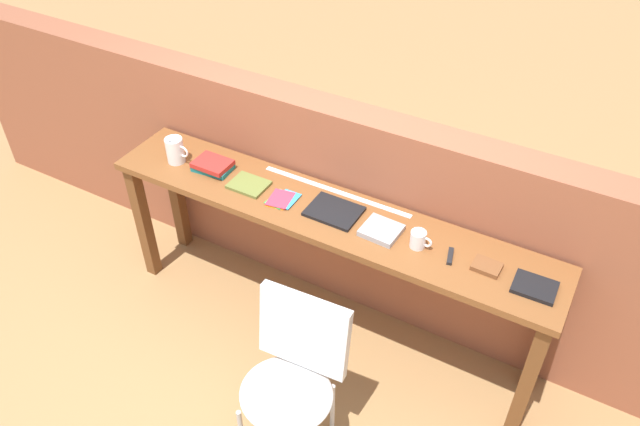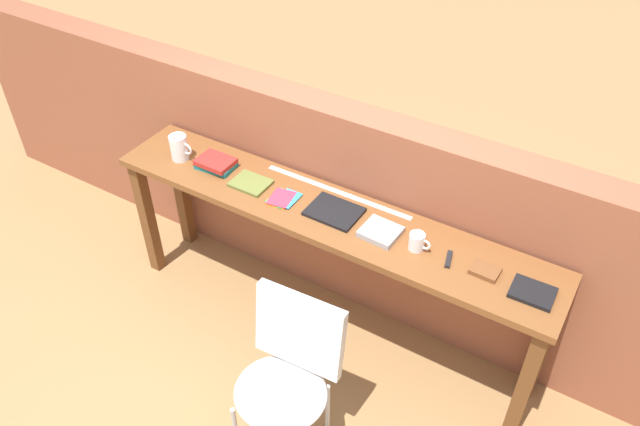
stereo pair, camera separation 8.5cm
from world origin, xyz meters
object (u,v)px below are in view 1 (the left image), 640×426
pitcher_white (175,150)px  book_repair_rightmost (535,287)px  book_open_centre (334,211)px  mug (419,239)px  multitool_folded (450,256)px  pamphlet_pile_colourful (282,199)px  chair_white_moulded (293,373)px  book_stack_leftmost (213,166)px  magazine_cycling (249,185)px  leather_journal_brown (487,267)px

pitcher_white → book_repair_rightmost: size_ratio=0.96×
book_open_centre → book_repair_rightmost: book_repair_rightmost is taller
mug → multitool_folded: size_ratio=1.00×
pitcher_white → pamphlet_pile_colourful: (0.71, -0.01, -0.07)m
chair_white_moulded → book_stack_leftmost: 1.26m
pamphlet_pile_colourful → book_repair_rightmost: (1.33, 0.01, 0.00)m
book_open_centre → magazine_cycling: bearing=-176.4°
chair_white_moulded → book_repair_rightmost: bearing=39.5°
chair_white_moulded → mug: mug is taller
pamphlet_pile_colourful → book_open_centre: 0.29m
book_stack_leftmost → magazine_cycling: size_ratio=1.09×
pitcher_white → book_repair_rightmost: (2.03, 0.01, -0.07)m
pitcher_white → leather_journal_brown: size_ratio=1.41×
multitool_folded → book_repair_rightmost: 0.40m
magazine_cycling → book_repair_rightmost: 1.55m
book_stack_leftmost → mug: mug is taller
chair_white_moulded → pamphlet_pile_colourful: (-0.47, 0.69, 0.36)m
chair_white_moulded → book_open_centre: bearing=104.1°
magazine_cycling → pamphlet_pile_colourful: magazine_cycling is taller
pitcher_white → multitool_folded: size_ratio=1.67×
mug → pitcher_white: bearing=-179.6°
pitcher_white → mug: pitcher_white is taller
multitool_folded → chair_white_moulded: bearing=-122.5°
multitool_folded → book_repair_rightmost: bearing=-1.0°
magazine_cycling → book_open_centre: (0.51, 0.03, 0.00)m
mug → book_repair_rightmost: bearing=-0.4°
magazine_cycling → multitool_folded: (1.14, 0.00, -0.00)m
book_open_centre → multitool_folded: 0.64m
pitcher_white → magazine_cycling: 0.49m
magazine_cycling → book_repair_rightmost: (1.55, -0.00, 0.00)m
book_repair_rightmost → book_open_centre: bearing=176.9°
pitcher_white → book_open_centre: 1.00m
chair_white_moulded → magazine_cycling: (-0.69, 0.71, 0.36)m
pamphlet_pile_colourful → mug: size_ratio=1.55×
chair_white_moulded → multitool_folded: multitool_folded is taller
mug → chair_white_moulded: bearing=-112.3°
book_open_centre → chair_white_moulded: bearing=-75.4°
leather_journal_brown → book_stack_leftmost: bearing=-178.6°
chair_white_moulded → book_repair_rightmost: book_repair_rightmost is taller
pamphlet_pile_colourful → book_stack_leftmost: bearing=174.8°
pitcher_white → mug: bearing=0.4°
leather_journal_brown → book_repair_rightmost: (0.23, -0.02, -0.00)m
chair_white_moulded → multitool_folded: size_ratio=8.10×
book_open_centre → multitool_folded: size_ratio=2.45×
pitcher_white → pamphlet_pile_colourful: bearing=-0.7°
mug → multitool_folded: mug is taller
mug → multitool_folded: 0.17m
pitcher_white → book_open_centre: (1.00, 0.04, -0.07)m
chair_white_moulded → book_open_centre: (-0.18, 0.73, 0.36)m
multitool_folded → book_repair_rightmost: book_repair_rightmost is taller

